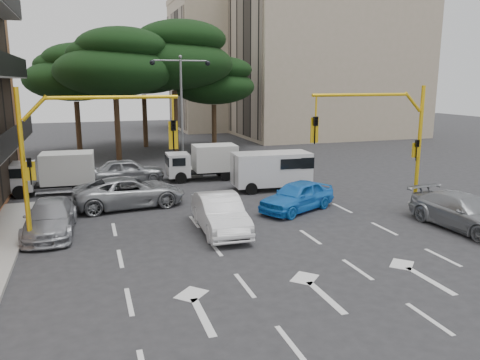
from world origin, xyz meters
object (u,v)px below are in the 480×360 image
Objects in this scene: street_lamp_center at (181,92)px; box_truck_a at (52,174)px; car_silver_cross_a at (130,192)px; van_white at (271,171)px; car_silver_wagon at (50,218)px; box_truck_b at (202,162)px; car_silver_cross_b at (128,171)px; car_blue_compact at (297,196)px; signal_mast_right at (388,132)px; car_white_hatch at (220,213)px; car_silver_parked at (464,212)px; signal_mast_left at (74,145)px.

street_lamp_center reaches higher than box_truck_a.
van_white is (8.17, 1.33, 0.35)m from car_silver_cross_a.
box_truck_b is at bearing 47.89° from car_silver_wagon.
car_silver_cross_b is 0.98× the size of box_truck_b.
car_silver_cross_a is at bearing -134.70° from box_truck_a.
box_truck_b reaches higher than car_blue_compact.
car_blue_compact is at bearing 153.63° from signal_mast_right.
car_white_hatch is at bearing -12.92° from car_silver_wagon.
car_blue_compact is at bearing 134.44° from car_silver_parked.
car_silver_wagon is at bearing 166.90° from car_white_hatch.
street_lamp_center is 13.46m from car_blue_compact.
car_white_hatch is at bearing -93.73° from car_blue_compact.
car_blue_compact is 9.00m from box_truck_b.
car_silver_cross_a is at bearing -77.16° from van_white.
signal_mast_right reaches higher than car_silver_cross_a.
street_lamp_center is 1.81× the size of car_blue_compact.
box_truck_b is (-2.62, 8.61, 0.37)m from car_blue_compact.
car_silver_wagon is 1.04× the size of box_truck_b.
signal_mast_left is 13.04m from box_truck_b.
car_silver_cross_a is at bearing 155.62° from signal_mast_right.
signal_mast_right is 1.10× the size of car_silver_cross_a.
signal_mast_left is at bearing -178.76° from car_white_hatch.
car_silver_parked is (8.70, -17.03, -4.69)m from street_lamp_center.
car_silver_wagon is at bearing -64.52° from van_white.
box_truck_a is at bearing 148.46° from signal_mast_right.
signal_mast_right is 1.36× the size of van_white.
signal_mast_right is at bearing -4.24° from car_silver_wagon.
street_lamp_center is 9.45m from van_white.
street_lamp_center is 15.39m from car_silver_wagon.
street_lamp_center is at bearing 167.49° from car_blue_compact.
box_truck_b is (8.54, 8.66, 0.43)m from car_silver_wagon.
signal_mast_right reaches higher than van_white.
box_truck_a is (-3.83, 4.16, 0.39)m from car_silver_cross_a.
box_truck_a is at bearing -99.70° from van_white.
car_white_hatch is 1.10× the size of car_blue_compact.
car_white_hatch is at bearing -1.10° from signal_mast_left.
signal_mast_left is 1.36× the size of van_white.
signal_mast_left reaches higher than car_silver_wagon.
street_lamp_center is 1.42× the size of car_silver_cross_a.
street_lamp_center is 1.53× the size of car_silver_parked.
car_silver_wagon is 7.55m from box_truck_a.
car_silver_wagon is (-6.74, 1.86, -0.10)m from car_white_hatch.
box_truck_b reaches higher than car_silver_cross_a.
street_lamp_center is 14.92m from car_white_hatch.
box_truck_b is (0.54, -3.60, -4.32)m from street_lamp_center.
car_silver_cross_b reaches higher than car_silver_wagon.
car_silver_cross_a reaches higher than car_silver_wagon.
signal_mast_left reaches higher than car_silver_parked.
box_truck_a is at bearing 99.27° from signal_mast_left.
car_blue_compact is at bearing -160.77° from box_truck_b.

